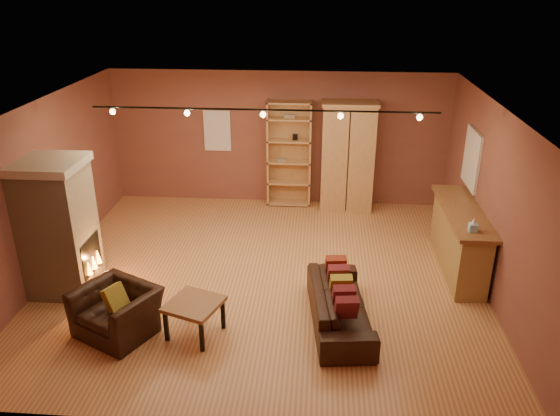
# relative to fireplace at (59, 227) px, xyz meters

# --- Properties ---
(floor) EXTENTS (7.00, 7.00, 0.00)m
(floor) POSITION_rel_fireplace_xyz_m (3.04, 0.60, -1.06)
(floor) COLOR #AD6D3D
(floor) RESTS_ON ground
(ceiling) EXTENTS (7.00, 7.00, 0.00)m
(ceiling) POSITION_rel_fireplace_xyz_m (3.04, 0.60, 1.74)
(ceiling) COLOR brown
(ceiling) RESTS_ON back_wall
(back_wall) EXTENTS (7.00, 0.02, 2.80)m
(back_wall) POSITION_rel_fireplace_xyz_m (3.04, 3.85, 0.34)
(back_wall) COLOR brown
(back_wall) RESTS_ON floor
(left_wall) EXTENTS (0.02, 6.50, 2.80)m
(left_wall) POSITION_rel_fireplace_xyz_m (-0.46, 0.60, 0.34)
(left_wall) COLOR brown
(left_wall) RESTS_ON floor
(right_wall) EXTENTS (0.02, 6.50, 2.80)m
(right_wall) POSITION_rel_fireplace_xyz_m (6.54, 0.60, 0.34)
(right_wall) COLOR brown
(right_wall) RESTS_ON floor
(fireplace) EXTENTS (1.01, 0.98, 2.12)m
(fireplace) POSITION_rel_fireplace_xyz_m (0.00, 0.00, 0.00)
(fireplace) COLOR #C4B288
(fireplace) RESTS_ON floor
(back_window) EXTENTS (0.56, 0.04, 0.86)m
(back_window) POSITION_rel_fireplace_xyz_m (1.74, 3.83, 0.49)
(back_window) COLOR white
(back_window) RESTS_ON back_wall
(bookcase) EXTENTS (0.91, 0.35, 2.23)m
(bookcase) POSITION_rel_fireplace_xyz_m (3.26, 3.73, 0.07)
(bookcase) COLOR tan
(bookcase) RESTS_ON floor
(armoire) EXTENTS (1.12, 0.64, 2.27)m
(armoire) POSITION_rel_fireplace_xyz_m (4.47, 3.56, 0.08)
(armoire) COLOR tan
(armoire) RESTS_ON floor
(bar_counter) EXTENTS (0.60, 2.25, 1.08)m
(bar_counter) POSITION_rel_fireplace_xyz_m (6.24, 1.10, -0.51)
(bar_counter) COLOR #A7884D
(bar_counter) RESTS_ON floor
(tissue_box) EXTENTS (0.13, 0.13, 0.22)m
(tissue_box) POSITION_rel_fireplace_xyz_m (6.19, 0.30, 0.11)
(tissue_box) COLOR #8BC3DF
(tissue_box) RESTS_ON bar_counter
(right_window) EXTENTS (0.05, 0.90, 1.00)m
(right_window) POSITION_rel_fireplace_xyz_m (6.51, 2.00, 0.59)
(right_window) COLOR white
(right_window) RESTS_ON right_wall
(loveseat) EXTENTS (0.78, 2.00, 0.79)m
(loveseat) POSITION_rel_fireplace_xyz_m (4.25, -0.61, -0.66)
(loveseat) COLOR black
(loveseat) RESTS_ON floor
(armchair) EXTENTS (1.21, 1.06, 0.89)m
(armchair) POSITION_rel_fireplace_xyz_m (1.20, -1.07, -0.61)
(armchair) COLOR black
(armchair) RESTS_ON floor
(coffee_table) EXTENTS (0.86, 0.86, 0.51)m
(coffee_table) POSITION_rel_fireplace_xyz_m (2.27, -1.04, -0.63)
(coffee_table) COLOR brown
(coffee_table) RESTS_ON floor
(track_rail) EXTENTS (5.20, 0.09, 0.13)m
(track_rail) POSITION_rel_fireplace_xyz_m (3.04, 0.80, 1.63)
(track_rail) COLOR black
(track_rail) RESTS_ON ceiling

